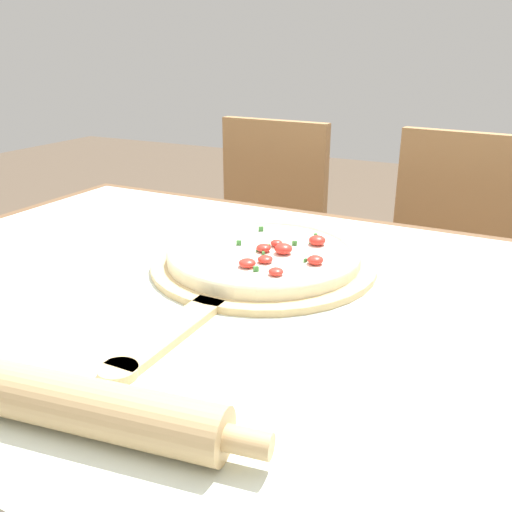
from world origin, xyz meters
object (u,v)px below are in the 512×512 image
Objects in this scene: chair_right at (445,269)px; chair_left at (260,239)px; pizza_peel at (258,267)px; pizza at (264,253)px; rolling_pin at (58,400)px.

chair_left is at bearing -173.62° from chair_right.
pizza reaches higher than pizza_peel.
rolling_pin is 0.51× the size of chair_right.
pizza_peel is at bearing 90.50° from rolling_pin.
rolling_pin reaches higher than pizza.
chair_left and chair_right have the same top height.
chair_right is (0.23, 0.74, -0.23)m from pizza_peel.
pizza is at bearing -60.14° from chair_left.
rolling_pin is (0.00, -0.47, 0.02)m from pizza_peel.
rolling_pin is at bearing -94.26° from chair_right.
pizza is 0.38× the size of chair_left.
pizza_peel is 0.86m from chair_left.
chair_left reaches higher than pizza.
rolling_pin is 0.51× the size of chair_left.
chair_left is 1.00× the size of chair_right.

